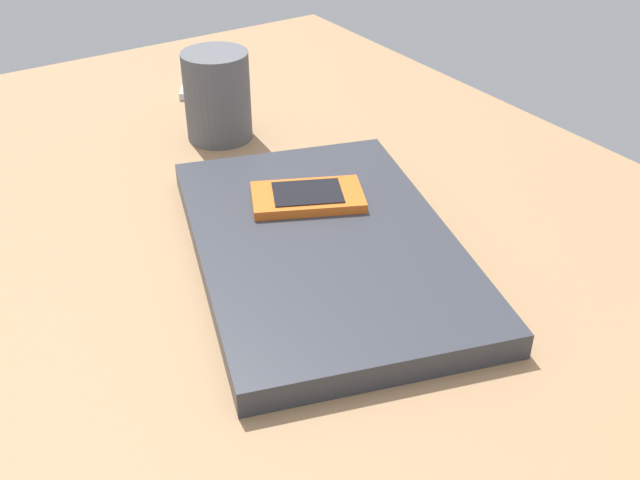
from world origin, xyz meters
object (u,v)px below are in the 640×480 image
laptop_closed (320,248)px  cell_phone_on_laptop (308,197)px  cell_phone_on_desk (202,83)px  pen_cup (217,96)px

laptop_closed → cell_phone_on_laptop: size_ratio=2.87×
laptop_closed → cell_phone_on_laptop: (5.98, -2.46, 1.67)cm
cell_phone_on_desk → cell_phone_on_laptop: bearing=169.8°
cell_phone_on_desk → laptop_closed: bearing=168.0°
cell_phone_on_laptop → pen_cup: bearing=-4.2°
cell_phone_on_laptop → cell_phone_on_desk: cell_phone_on_laptop is taller
pen_cup → cell_phone_on_laptop: bearing=175.8°
laptop_closed → cell_phone_on_desk: bearing=5.2°
laptop_closed → pen_cup: (28.21, -4.09, 4.04)cm
cell_phone_on_laptop → pen_cup: 22.41cm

